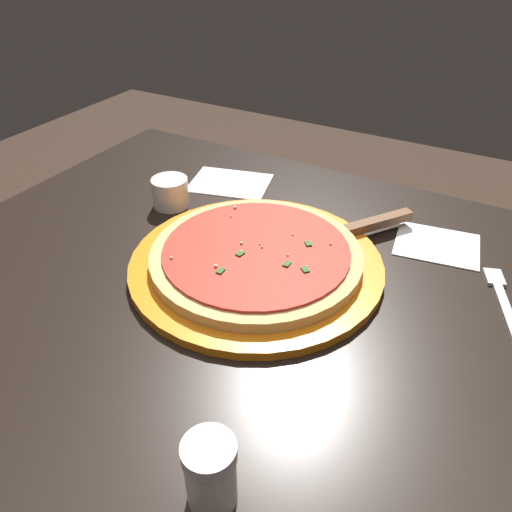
{
  "coord_description": "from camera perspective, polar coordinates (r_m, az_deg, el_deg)",
  "views": [
    {
      "loc": [
        0.28,
        -0.46,
        1.17
      ],
      "look_at": [
        -0.0,
        0.04,
        0.77
      ],
      "focal_mm": 34.68,
      "sensor_mm": 36.0,
      "label": 1
    }
  ],
  "objects": [
    {
      "name": "parmesan_shaker",
      "position": [
        0.45,
        -5.25,
        -23.63
      ],
      "size": [
        0.05,
        0.05,
        0.07
      ],
      "color": "silver",
      "rests_on": "restaurant_table"
    },
    {
      "name": "cup_small_sauce",
      "position": [
        0.86,
        -9.84,
        7.24
      ],
      "size": [
        0.06,
        0.06,
        0.05
      ],
      "primitive_type": "cylinder",
      "color": "silver",
      "rests_on": "restaurant_table"
    },
    {
      "name": "napkin_loose_left",
      "position": [
        0.8,
        20.14,
        1.23
      ],
      "size": [
        0.14,
        0.12,
        0.0
      ],
      "primitive_type": "cube",
      "rotation": [
        0.0,
        0.0,
        0.15
      ],
      "color": "white",
      "rests_on": "restaurant_table"
    },
    {
      "name": "pizza_server",
      "position": [
        0.77,
        11.34,
        2.99
      ],
      "size": [
        0.16,
        0.21,
        0.01
      ],
      "color": "silver",
      "rests_on": "serving_plate"
    },
    {
      "name": "pizza",
      "position": [
        0.7,
        0.0,
        0.15
      ],
      "size": [
        0.3,
        0.3,
        0.02
      ],
      "color": "#DBB26B",
      "rests_on": "serving_plate"
    },
    {
      "name": "napkin_folded_right",
      "position": [
        0.93,
        -3.01,
        8.42
      ],
      "size": [
        0.17,
        0.14,
        0.0
      ],
      "primitive_type": "cube",
      "rotation": [
        0.0,
        0.0,
        0.26
      ],
      "color": "white",
      "rests_on": "restaurant_table"
    },
    {
      "name": "serving_plate",
      "position": [
        0.7,
        -0.0,
        -0.91
      ],
      "size": [
        0.36,
        0.36,
        0.01
      ],
      "primitive_type": "cylinder",
      "color": "orange",
      "rests_on": "restaurant_table"
    },
    {
      "name": "restaurant_table",
      "position": [
        0.78,
        -1.27,
        -11.43
      ],
      "size": [
        0.97,
        0.78,
        0.75
      ],
      "color": "black",
      "rests_on": "ground_plane"
    },
    {
      "name": "fork",
      "position": [
        0.71,
        26.79,
        -5.25
      ],
      "size": [
        0.08,
        0.18,
        0.0
      ],
      "color": "silver",
      "rests_on": "restaurant_table"
    }
  ]
}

